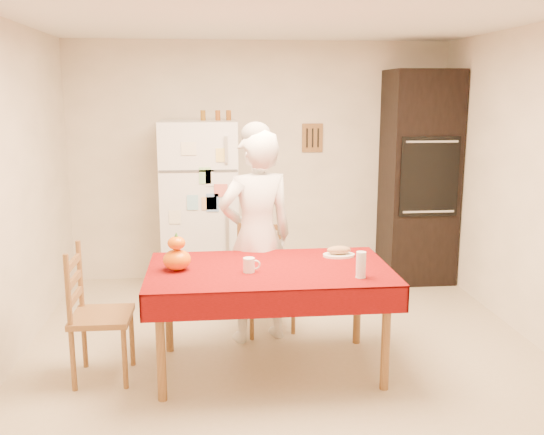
{
  "coord_description": "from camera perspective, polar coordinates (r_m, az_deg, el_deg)",
  "views": [
    {
      "loc": [
        -0.55,
        -4.16,
        1.97
      ],
      "look_at": [
        -0.09,
        0.2,
        1.06
      ],
      "focal_mm": 40.0,
      "sensor_mm": 36.0,
      "label": 1
    }
  ],
  "objects": [
    {
      "name": "floor",
      "position": [
        4.63,
        1.45,
        -13.49
      ],
      "size": [
        4.5,
        4.5,
        0.0
      ],
      "primitive_type": "plane",
      "color": "tan",
      "rests_on": "ground"
    },
    {
      "name": "room_shell",
      "position": [
        4.21,
        1.57,
        6.94
      ],
      "size": [
        4.02,
        4.52,
        2.51
      ],
      "color": "#F5E6CE",
      "rests_on": "ground"
    },
    {
      "name": "refrigerator",
      "position": [
        6.14,
        -6.8,
        1.08
      ],
      "size": [
        0.75,
        0.74,
        1.7
      ],
      "color": "white",
      "rests_on": "floor"
    },
    {
      "name": "oven_cabinet",
      "position": [
        6.52,
        13.65,
        3.68
      ],
      "size": [
        0.7,
        0.62,
        2.2
      ],
      "color": "black",
      "rests_on": "floor"
    },
    {
      "name": "dining_table",
      "position": [
        4.29,
        -0.25,
        -5.64
      ],
      "size": [
        1.7,
        1.0,
        0.76
      ],
      "color": "brown",
      "rests_on": "floor"
    },
    {
      "name": "chair_far",
      "position": [
        5.12,
        -0.79,
        -4.92
      ],
      "size": [
        0.5,
        0.49,
        0.95
      ],
      "rotation": [
        0.0,
        0.0,
        0.23
      ],
      "color": "brown",
      "rests_on": "floor"
    },
    {
      "name": "chair_left",
      "position": [
        4.39,
        -16.59,
        -8.27
      ],
      "size": [
        0.4,
        0.42,
        0.95
      ],
      "rotation": [
        0.0,
        0.0,
        1.56
      ],
      "color": "brown",
      "rests_on": "floor"
    },
    {
      "name": "seated_woman",
      "position": [
        4.79,
        -1.47,
        -1.87
      ],
      "size": [
        0.71,
        0.56,
        1.7
      ],
      "primitive_type": "imported",
      "rotation": [
        0.0,
        0.0,
        3.42
      ],
      "color": "white",
      "rests_on": "floor"
    },
    {
      "name": "coffee_mug",
      "position": [
        4.16,
        -2.18,
        -4.49
      ],
      "size": [
        0.08,
        0.08,
        0.1
      ],
      "primitive_type": "cylinder",
      "color": "white",
      "rests_on": "dining_table"
    },
    {
      "name": "pumpkin_lower",
      "position": [
        4.25,
        -8.93,
        -3.95
      ],
      "size": [
        0.19,
        0.19,
        0.15
      ],
      "primitive_type": "ellipsoid",
      "color": "#DB4805",
      "rests_on": "dining_table"
    },
    {
      "name": "pumpkin_upper",
      "position": [
        4.22,
        -8.98,
        -2.39
      ],
      "size": [
        0.12,
        0.12,
        0.09
      ],
      "primitive_type": "ellipsoid",
      "color": "#E64F05",
      "rests_on": "pumpkin_lower"
    },
    {
      "name": "wine_glass",
      "position": [
        4.07,
        8.37,
        -4.42
      ],
      "size": [
        0.07,
        0.07,
        0.18
      ],
      "primitive_type": "cylinder",
      "color": "white",
      "rests_on": "dining_table"
    },
    {
      "name": "bread_plate",
      "position": [
        4.59,
        6.3,
        -3.54
      ],
      "size": [
        0.24,
        0.24,
        0.02
      ],
      "primitive_type": "cylinder",
      "color": "white",
      "rests_on": "dining_table"
    },
    {
      "name": "bread_loaf",
      "position": [
        4.57,
        6.31,
        -3.06
      ],
      "size": [
        0.18,
        0.1,
        0.06
      ],
      "primitive_type": "ellipsoid",
      "color": "#A07A4F",
      "rests_on": "bread_plate"
    },
    {
      "name": "spice_jar_left",
      "position": [
        6.09,
        -6.51,
        9.53
      ],
      "size": [
        0.05,
        0.05,
        0.1
      ],
      "primitive_type": "cylinder",
      "color": "#895A19",
      "rests_on": "refrigerator"
    },
    {
      "name": "spice_jar_mid",
      "position": [
        6.09,
        -5.12,
        9.56
      ],
      "size": [
        0.05,
        0.05,
        0.1
      ],
      "primitive_type": "cylinder",
      "color": "brown",
      "rests_on": "refrigerator"
    },
    {
      "name": "spice_jar_right",
      "position": [
        6.09,
        -4.11,
        9.58
      ],
      "size": [
        0.05,
        0.05,
        0.1
      ],
      "primitive_type": "cylinder",
      "color": "brown",
      "rests_on": "refrigerator"
    }
  ]
}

